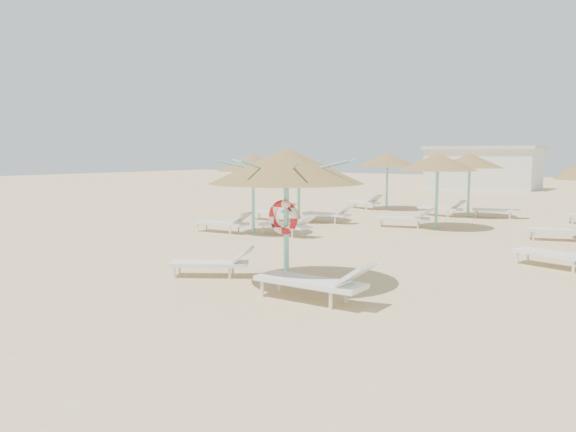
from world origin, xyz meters
The scene contains 6 objects.
ground centered at (0.00, 0.00, 0.00)m, with size 120.00×120.00×0.00m, color #CFB57E.
main_palapa centered at (0.43, 0.08, 2.42)m, with size 3.11×3.11×2.79m.
lounger_main_a centered at (-1.34, -0.16, 0.32)m, with size 1.82×1.44×0.66m.
lounger_main_b centered at (1.64, -0.66, 0.39)m, with size 2.26×0.71×0.82m.
palapa_field centered at (0.81, 10.36, 2.30)m, with size 18.24×14.15×2.72m.
service_hut centered at (-6.00, 35.00, 1.64)m, with size 8.40×4.40×3.25m.
Camera 1 is at (7.01, -9.06, 2.68)m, focal length 35.00 mm.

